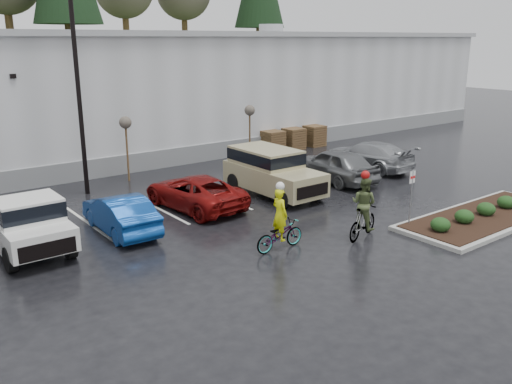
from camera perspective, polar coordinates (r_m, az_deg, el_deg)
ground at (r=18.16m, az=8.94°, el=-6.37°), size 120.00×120.00×0.00m
warehouse at (r=35.79m, az=-17.50°, el=10.11°), size 60.50×15.50×7.20m
lamppost at (r=24.91m, az=-18.40°, el=12.51°), size 0.50×1.00×9.22m
sapling_mid at (r=27.06m, az=-13.57°, el=6.76°), size 0.60×0.60×3.20m
sapling_east at (r=30.84m, az=-0.67°, el=8.28°), size 0.60×0.60×3.20m
pallet_stack_a at (r=33.46m, az=1.75°, el=5.32°), size 1.20×1.20×1.35m
pallet_stack_b at (r=34.55m, az=3.94°, el=5.63°), size 1.20×1.20×1.35m
pallet_stack_c at (r=35.75m, az=6.12°, el=5.92°), size 1.20×1.20×1.35m
curb_island at (r=22.99m, az=22.97°, el=-2.47°), size 8.00×3.00×0.15m
mulch_bed at (r=22.97m, az=23.00°, el=-2.24°), size 7.60×2.60×0.04m
shrub_a at (r=20.43m, az=18.85°, el=-3.28°), size 0.70×0.70×0.52m
shrub_b at (r=21.65m, az=21.08°, el=-2.43°), size 0.70×0.70×0.52m
shrub_c at (r=22.90m, az=23.06°, el=-1.67°), size 0.70×0.70×0.52m
shrub_d at (r=24.18m, az=24.84°, el=-0.98°), size 0.70×0.70×0.52m
fire_lane_sign at (r=20.63m, az=16.04°, el=0.04°), size 0.30×0.05×2.20m
pickup_white at (r=19.67m, az=-23.36°, el=-2.73°), size 2.10×5.20×1.96m
car_blue at (r=20.25m, az=-14.11°, el=-2.21°), size 1.62×4.27×1.39m
car_red at (r=22.54m, az=-6.50°, el=0.02°), size 2.70×5.15×1.38m
suv_tan at (r=24.19m, az=1.90°, el=2.05°), size 2.20×5.10×2.06m
car_grey at (r=26.91m, az=8.27°, el=2.87°), size 2.28×4.99×1.66m
car_far_silver at (r=29.70m, az=11.66°, el=3.80°), size 2.52×5.37×1.51m
cyclist_hivis at (r=18.02m, az=2.50°, el=-3.90°), size 1.94×0.70×2.34m
cyclist_olive at (r=19.34m, az=11.21°, el=-2.29°), size 1.96×1.05×2.45m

